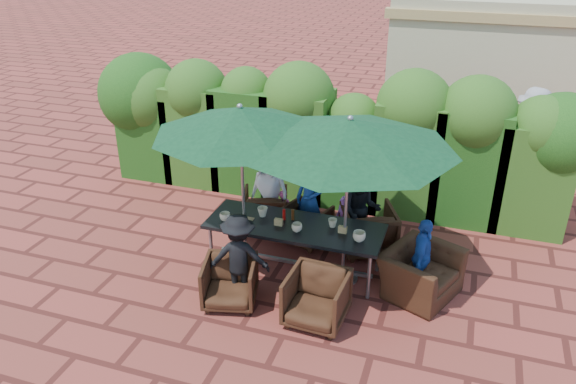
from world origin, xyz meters
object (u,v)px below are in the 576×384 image
(umbrella_left, at_px, (240,121))
(chair_near_right, at_px, (317,296))
(dining_table, at_px, (295,229))
(chair_end_right, at_px, (421,266))
(chair_far_mid, at_px, (306,222))
(chair_far_right, at_px, (368,228))
(chair_near_left, at_px, (230,280))
(umbrella_right, at_px, (350,134))
(chair_far_left, at_px, (266,207))

(umbrella_left, relative_size, chair_near_right, 3.24)
(dining_table, relative_size, chair_end_right, 2.53)
(chair_far_mid, height_order, chair_far_right, chair_far_right)
(umbrella_left, relative_size, chair_end_right, 2.46)
(chair_near_left, bearing_deg, dining_table, 46.67)
(umbrella_right, xyz_separation_m, chair_end_right, (1.08, -0.00, -1.78))
(chair_far_left, xyz_separation_m, chair_near_left, (0.28, -2.10, -0.01))
(umbrella_right, bearing_deg, chair_near_left, -141.67)
(chair_near_right, relative_size, chair_end_right, 0.76)
(chair_near_left, xyz_separation_m, chair_end_right, (2.38, 1.03, 0.09))
(chair_far_mid, relative_size, chair_near_left, 0.97)
(umbrella_left, relative_size, umbrella_right, 0.87)
(chair_far_mid, xyz_separation_m, chair_near_left, (-0.49, -1.87, 0.01))
(umbrella_left, xyz_separation_m, chair_far_left, (-0.06, 1.04, -1.85))
(chair_near_left, height_order, chair_near_right, chair_near_right)
(dining_table, relative_size, chair_far_right, 3.16)
(dining_table, distance_m, chair_end_right, 1.83)
(umbrella_left, xyz_separation_m, chair_end_right, (2.60, -0.03, -1.77))
(chair_end_right, bearing_deg, chair_far_left, 91.21)
(chair_far_left, bearing_deg, chair_near_right, 107.59)
(umbrella_left, xyz_separation_m, chair_near_left, (0.22, -1.05, -1.86))
(umbrella_right, relative_size, chair_far_right, 3.53)
(umbrella_right, xyz_separation_m, chair_near_left, (-1.30, -1.03, -1.86))
(dining_table, distance_m, chair_far_right, 1.29)
(dining_table, distance_m, umbrella_right, 1.70)
(dining_table, xyz_separation_m, umbrella_left, (-0.79, 0.02, 1.54))
(chair_far_mid, bearing_deg, chair_far_left, 0.42)
(chair_far_right, relative_size, chair_near_left, 1.14)
(chair_near_right, xyz_separation_m, chair_end_right, (1.18, 1.03, 0.06))
(chair_far_left, xyz_separation_m, chair_near_right, (1.48, -2.10, 0.01))
(chair_far_mid, bearing_deg, umbrella_right, 150.70)
(umbrella_right, distance_m, chair_far_mid, 2.20)
(chair_near_right, bearing_deg, chair_near_left, -177.32)
(umbrella_left, bearing_deg, chair_near_right, -36.65)
(chair_far_mid, bearing_deg, chair_near_left, 91.97)
(chair_far_mid, distance_m, chair_near_right, 2.00)
(umbrella_right, height_order, chair_near_right, umbrella_right)
(dining_table, bearing_deg, chair_far_right, 43.56)
(umbrella_left, height_order, chair_far_right, umbrella_left)
(chair_far_mid, height_order, chair_near_left, chair_near_left)
(dining_table, height_order, umbrella_right, umbrella_right)
(chair_far_mid, bearing_deg, chair_near_right, 127.49)
(chair_far_left, bearing_deg, umbrella_left, 75.72)
(dining_table, xyz_separation_m, chair_far_mid, (-0.08, 0.84, -0.33))
(chair_near_right, bearing_deg, dining_table, 124.21)
(chair_far_right, height_order, chair_near_left, chair_far_right)
(dining_table, bearing_deg, chair_far_mid, 95.26)
(chair_far_left, relative_size, chair_end_right, 0.73)
(chair_near_right, bearing_deg, chair_far_mid, 113.61)
(chair_far_left, height_order, chair_near_right, chair_near_right)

